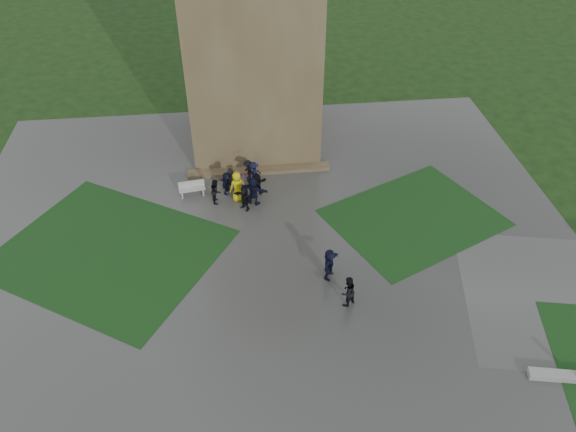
{
  "coord_description": "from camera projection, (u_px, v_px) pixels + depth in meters",
  "views": [
    {
      "loc": [
        -1.4,
        -18.96,
        20.32
      ],
      "look_at": [
        1.18,
        4.49,
        1.2
      ],
      "focal_mm": 35.0,
      "sensor_mm": 36.0,
      "label": 1
    }
  ],
  "objects": [
    {
      "name": "visitor_cluster",
      "position": [
        244.0,
        183.0,
        33.08
      ],
      "size": [
        3.41,
        3.96,
        2.56
      ],
      "color": "black",
      "rests_on": "plaza"
    },
    {
      "name": "pedestrian_near",
      "position": [
        348.0,
        291.0,
        26.48
      ],
      "size": [
        0.95,
        0.85,
        1.71
      ],
      "primitive_type": "imported",
      "rotation": [
        0.0,
        0.0,
        3.71
      ],
      "color": "black",
      "rests_on": "plaza"
    },
    {
      "name": "pedestrian_mid",
      "position": [
        329.0,
        264.0,
        27.9
      ],
      "size": [
        1.27,
        1.72,
        1.76
      ],
      "primitive_type": "imported",
      "rotation": [
        0.0,
        0.0,
        1.1
      ],
      "color": "black",
      "rests_on": "plaza"
    },
    {
      "name": "tower_plinth",
      "position": [
        259.0,
        170.0,
        35.66
      ],
      "size": [
        9.0,
        0.8,
        0.22
      ],
      "primitive_type": "cube",
      "color": "brown",
      "rests_on": "plaza"
    },
    {
      "name": "tower",
      "position": [
        249.0,
        6.0,
        33.47
      ],
      "size": [
        8.0,
        8.0,
        18.0
      ],
      "primitive_type": "cube",
      "color": "brown",
      "rests_on": "ground"
    },
    {
      "name": "ground",
      "position": [
        274.0,
        294.0,
        27.55
      ],
      "size": [
        120.0,
        120.0,
        0.0
      ],
      "primitive_type": "plane",
      "color": "black"
    },
    {
      "name": "bench",
      "position": [
        192.0,
        188.0,
        33.55
      ],
      "size": [
        1.61,
        0.69,
        0.91
      ],
      "rotation": [
        0.0,
        0.0,
        0.13
      ],
      "color": "#B2B1AD",
      "rests_on": "plaza"
    },
    {
      "name": "plaza",
      "position": [
        271.0,
        265.0,
        29.09
      ],
      "size": [
        34.0,
        34.0,
        0.02
      ],
      "primitive_type": "cube",
      "color": "#383835",
      "rests_on": "ground"
    },
    {
      "name": "lawn_inset_left",
      "position": [
        109.0,
        251.0,
        29.91
      ],
      "size": [
        14.1,
        13.46,
        0.01
      ],
      "primitive_type": "cube",
      "rotation": [
        0.0,
        0.0,
        -0.56
      ],
      "color": "black",
      "rests_on": "plaza"
    },
    {
      "name": "lawn_inset_right",
      "position": [
        414.0,
        218.0,
        32.12
      ],
      "size": [
        11.12,
        10.15,
        0.01
      ],
      "primitive_type": "cube",
      "rotation": [
        0.0,
        0.0,
        0.44
      ],
      "color": "black",
      "rests_on": "plaza"
    }
  ]
}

